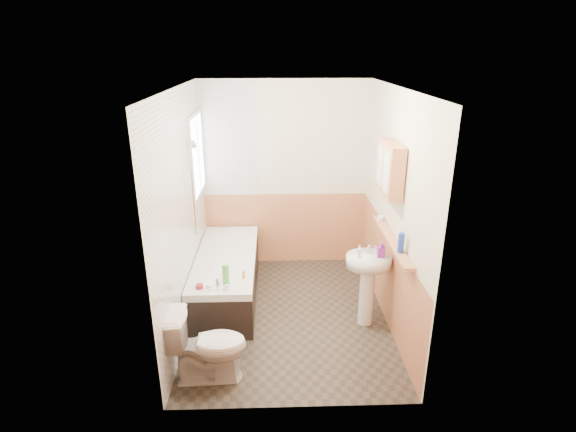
# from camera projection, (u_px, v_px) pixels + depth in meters

# --- Properties ---
(floor) EXTENTS (2.80, 2.80, 0.00)m
(floor) POSITION_uv_depth(u_px,v_px,m) (288.00, 315.00, 5.12)
(floor) COLOR #2C261F
(floor) RESTS_ON ground
(ceiling) EXTENTS (2.80, 2.80, 0.00)m
(ceiling) POSITION_uv_depth(u_px,v_px,m) (289.00, 88.00, 4.24)
(ceiling) COLOR white
(ceiling) RESTS_ON ground
(wall_back) EXTENTS (2.20, 0.02, 2.50)m
(wall_back) POSITION_uv_depth(u_px,v_px,m) (285.00, 176.00, 6.00)
(wall_back) COLOR beige
(wall_back) RESTS_ON ground
(wall_front) EXTENTS (2.20, 0.02, 2.50)m
(wall_front) POSITION_uv_depth(u_px,v_px,m) (295.00, 277.00, 3.36)
(wall_front) COLOR beige
(wall_front) RESTS_ON ground
(wall_left) EXTENTS (0.02, 2.80, 2.50)m
(wall_left) POSITION_uv_depth(u_px,v_px,m) (181.00, 213.00, 4.64)
(wall_left) COLOR beige
(wall_left) RESTS_ON ground
(wall_right) EXTENTS (0.02, 2.80, 2.50)m
(wall_right) POSITION_uv_depth(u_px,v_px,m) (394.00, 211.00, 4.71)
(wall_right) COLOR beige
(wall_right) RESTS_ON ground
(wainscot_right) EXTENTS (0.01, 2.80, 1.00)m
(wainscot_right) POSITION_uv_depth(u_px,v_px,m) (386.00, 274.00, 4.98)
(wainscot_right) COLOR tan
(wainscot_right) RESTS_ON wall_right
(wainscot_front) EXTENTS (2.20, 0.01, 1.00)m
(wainscot_front) POSITION_uv_depth(u_px,v_px,m) (294.00, 358.00, 3.64)
(wainscot_front) COLOR tan
(wainscot_front) RESTS_ON wall_front
(wainscot_back) EXTENTS (2.20, 0.01, 1.00)m
(wainscot_back) POSITION_uv_depth(u_px,v_px,m) (285.00, 228.00, 6.24)
(wainscot_back) COLOR tan
(wainscot_back) RESTS_ON wall_back
(tile_cladding_left) EXTENTS (0.01, 2.80, 2.50)m
(tile_cladding_left) POSITION_uv_depth(u_px,v_px,m) (184.00, 213.00, 4.64)
(tile_cladding_left) COLOR white
(tile_cladding_left) RESTS_ON wall_left
(tile_return_back) EXTENTS (0.75, 0.01, 1.50)m
(tile_return_back) POSITION_uv_depth(u_px,v_px,m) (229.00, 139.00, 5.77)
(tile_return_back) COLOR white
(tile_return_back) RESTS_ON wall_back
(window) EXTENTS (0.03, 0.79, 0.99)m
(window) POSITION_uv_depth(u_px,v_px,m) (198.00, 155.00, 5.39)
(window) COLOR white
(window) RESTS_ON wall_left
(bathtub) EXTENTS (0.70, 1.82, 0.69)m
(bathtub) POSITION_uv_depth(u_px,v_px,m) (227.00, 275.00, 5.41)
(bathtub) COLOR black
(bathtub) RESTS_ON floor
(shower_riser) EXTENTS (0.11, 0.08, 1.26)m
(shower_riser) POSITION_uv_depth(u_px,v_px,m) (192.00, 173.00, 4.89)
(shower_riser) COLOR silver
(shower_riser) RESTS_ON wall_left
(toilet) EXTENTS (0.72, 0.43, 0.69)m
(toilet) POSITION_uv_depth(u_px,v_px,m) (208.00, 346.00, 4.04)
(toilet) COLOR white
(toilet) RESTS_ON floor
(sink) EXTENTS (0.48, 0.39, 0.93)m
(sink) POSITION_uv_depth(u_px,v_px,m) (368.00, 275.00, 4.77)
(sink) COLOR white
(sink) RESTS_ON floor
(pine_shelf) EXTENTS (0.10, 1.32, 0.03)m
(pine_shelf) POSITION_uv_depth(u_px,v_px,m) (391.00, 240.00, 4.56)
(pine_shelf) COLOR tan
(pine_shelf) RESTS_ON wall_right
(medicine_cabinet) EXTENTS (0.15, 0.58, 0.53)m
(medicine_cabinet) POSITION_uv_depth(u_px,v_px,m) (390.00, 169.00, 4.48)
(medicine_cabinet) COLOR tan
(medicine_cabinet) RESTS_ON wall_right
(foam_can) EXTENTS (0.07, 0.07, 0.19)m
(foam_can) POSITION_uv_depth(u_px,v_px,m) (401.00, 243.00, 4.21)
(foam_can) COLOR #19339E
(foam_can) RESTS_ON pine_shelf
(green_bottle) EXTENTS (0.06, 0.06, 0.23)m
(green_bottle) POSITION_uv_depth(u_px,v_px,m) (400.00, 240.00, 4.23)
(green_bottle) COLOR #388447
(green_bottle) RESTS_ON pine_shelf
(black_jar) EXTENTS (0.09, 0.09, 0.05)m
(black_jar) POSITION_uv_depth(u_px,v_px,m) (380.00, 218.00, 5.02)
(black_jar) COLOR silver
(black_jar) RESTS_ON pine_shelf
(soap_bottle) EXTENTS (0.09, 0.17, 0.08)m
(soap_bottle) POSITION_uv_depth(u_px,v_px,m) (381.00, 253.00, 4.65)
(soap_bottle) COLOR purple
(soap_bottle) RESTS_ON sink
(clear_bottle) EXTENTS (0.05, 0.05, 0.10)m
(clear_bottle) POSITION_uv_depth(u_px,v_px,m) (359.00, 254.00, 4.62)
(clear_bottle) COLOR silver
(clear_bottle) RESTS_ON sink
(blue_gel) EXTENTS (0.07, 0.06, 0.22)m
(blue_gel) POSITION_uv_depth(u_px,v_px,m) (226.00, 275.00, 4.64)
(blue_gel) COLOR #59C647
(blue_gel) RESTS_ON bathtub
(cream_jar) EXTENTS (0.10, 0.10, 0.05)m
(cream_jar) POSITION_uv_depth(u_px,v_px,m) (199.00, 286.00, 4.59)
(cream_jar) COLOR maroon
(cream_jar) RESTS_ON bathtub
(orange_bottle) EXTENTS (0.03, 0.03, 0.08)m
(orange_bottle) POSITION_uv_depth(u_px,v_px,m) (244.00, 275.00, 4.78)
(orange_bottle) COLOR orange
(orange_bottle) RESTS_ON bathtub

